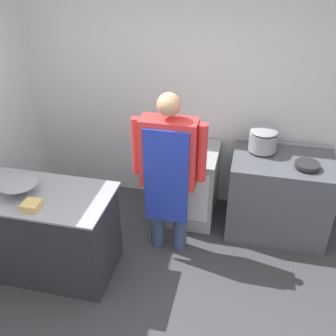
% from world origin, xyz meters
% --- Properties ---
extents(ground_plane, '(14.00, 14.00, 0.00)m').
position_xyz_m(ground_plane, '(0.00, 0.00, 0.00)').
color(ground_plane, '#38383D').
extents(wall_back, '(8.00, 0.05, 2.70)m').
position_xyz_m(wall_back, '(0.00, 2.03, 1.35)').
color(wall_back, silver).
rests_on(wall_back, ground_plane).
extents(prep_counter, '(1.39, 0.68, 0.86)m').
position_xyz_m(prep_counter, '(-0.99, 0.52, 0.43)').
color(prep_counter, '#2D2D33').
rests_on(prep_counter, ground_plane).
extents(stove, '(1.02, 0.71, 0.89)m').
position_xyz_m(stove, '(1.18, 1.60, 0.44)').
color(stove, '#4C4F56').
rests_on(stove, ground_plane).
extents(fridge_unit, '(0.59, 0.66, 0.83)m').
position_xyz_m(fridge_unit, '(0.22, 1.65, 0.41)').
color(fridge_unit, '#93999E').
rests_on(fridge_unit, ground_plane).
extents(person_cook, '(0.70, 0.24, 1.68)m').
position_xyz_m(person_cook, '(0.11, 1.06, 0.96)').
color(person_cook, '#38476B').
rests_on(person_cook, ground_plane).
extents(mixing_bowl, '(0.33, 0.33, 0.10)m').
position_xyz_m(mixing_bowl, '(-1.09, 0.49, 0.91)').
color(mixing_bowl, gray).
rests_on(mixing_bowl, prep_counter).
extents(small_bowl, '(0.21, 0.21, 0.07)m').
position_xyz_m(small_bowl, '(-1.33, 0.61, 0.90)').
color(small_bowl, gray).
rests_on(small_bowl, prep_counter).
extents(plastic_tub, '(0.14, 0.14, 0.06)m').
position_xyz_m(plastic_tub, '(-0.88, 0.32, 0.89)').
color(plastic_tub, '#D8B266').
rests_on(plastic_tub, prep_counter).
extents(stock_pot, '(0.29, 0.29, 0.23)m').
position_xyz_m(stock_pot, '(0.95, 1.72, 1.01)').
color(stock_pot, gray).
rests_on(stock_pot, stove).
extents(saute_pan, '(0.24, 0.24, 0.04)m').
position_xyz_m(saute_pan, '(1.38, 1.48, 0.91)').
color(saute_pan, '#262628').
rests_on(saute_pan, stove).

